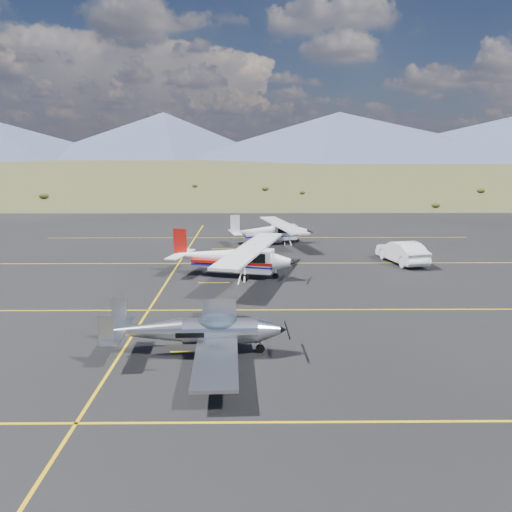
% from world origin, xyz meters
% --- Properties ---
extents(ground, '(1600.00, 1600.00, 0.00)m').
position_xyz_m(ground, '(0.00, 0.00, 0.00)').
color(ground, '#383D1C').
rests_on(ground, ground).
extents(apron, '(72.00, 72.00, 0.02)m').
position_xyz_m(apron, '(0.00, 7.00, 0.00)').
color(apron, black).
rests_on(apron, ground).
extents(aircraft_low_wing, '(7.02, 9.80, 2.13)m').
position_xyz_m(aircraft_low_wing, '(-2.73, -3.75, 1.02)').
color(aircraft_low_wing, '#B8BBC0').
rests_on(aircraft_low_wing, apron).
extents(aircraft_cessna, '(7.93, 12.05, 3.06)m').
position_xyz_m(aircraft_cessna, '(-1.82, 9.10, 1.36)').
color(aircraft_cessna, white).
rests_on(aircraft_cessna, apron).
extents(aircraft_plain, '(6.79, 10.55, 2.67)m').
position_xyz_m(aircraft_plain, '(1.11, 20.85, 1.19)').
color(aircraft_plain, silver).
rests_on(aircraft_plain, apron).
extents(sedan, '(2.85, 5.30, 1.66)m').
position_xyz_m(sedan, '(10.48, 13.02, 0.84)').
color(sedan, white).
rests_on(sedan, apron).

